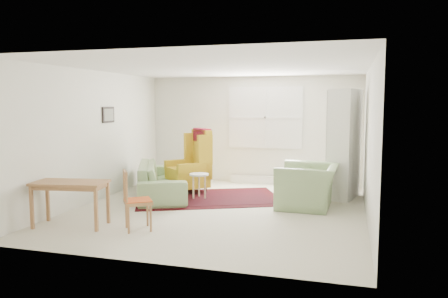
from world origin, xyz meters
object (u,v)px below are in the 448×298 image
(desk_chair, at_px, (138,200))
(wingback_chair, at_px, (187,160))
(sofa, at_px, (162,173))
(coffee_table, at_px, (302,196))
(desk, at_px, (71,204))
(cabinet, at_px, (344,144))
(armchair, at_px, (308,182))
(stool, at_px, (199,186))

(desk_chair, bearing_deg, wingback_chair, -28.16)
(sofa, relative_size, coffee_table, 4.20)
(coffee_table, bearing_deg, sofa, 173.54)
(desk, bearing_deg, coffee_table, 32.59)
(coffee_table, xyz_separation_m, cabinet, (0.69, 1.13, 0.85))
(wingback_chair, xyz_separation_m, desk, (-0.78, -2.96, -0.33))
(sofa, height_order, desk_chair, sofa)
(armchair, xyz_separation_m, desk, (-3.37, -2.28, -0.12))
(cabinet, height_order, desk_chair, cabinet)
(sofa, distance_m, desk, 2.47)
(sofa, bearing_deg, desk, 145.49)
(sofa, distance_m, stool, 0.84)
(armchair, height_order, stool, armchair)
(desk, bearing_deg, armchair, 34.05)
(sofa, xyz_separation_m, wingback_chair, (0.35, 0.53, 0.21))
(sofa, distance_m, cabinet, 3.70)
(cabinet, relative_size, desk_chair, 2.39)
(wingback_chair, distance_m, cabinet, 3.24)
(stool, relative_size, cabinet, 0.23)
(coffee_table, bearing_deg, stool, 172.07)
(desk, bearing_deg, wingback_chair, 75.25)
(cabinet, bearing_deg, coffee_table, -105.82)
(stool, height_order, desk, desk)
(wingback_chair, relative_size, cabinet, 0.63)
(wingback_chair, xyz_separation_m, stool, (0.46, -0.57, -0.42))
(armchair, xyz_separation_m, wingback_chair, (-2.59, 0.68, 0.21))
(sofa, bearing_deg, coffee_table, -120.94)
(wingback_chair, height_order, cabinet, cabinet)
(armchair, relative_size, desk_chair, 1.32)
(stool, bearing_deg, desk_chair, -93.96)
(stool, bearing_deg, armchair, -3.04)
(stool, height_order, cabinet, cabinet)
(coffee_table, distance_m, desk, 3.91)
(armchair, height_order, desk_chair, armchair)
(armchair, relative_size, stool, 2.36)
(stool, bearing_deg, coffee_table, -7.93)
(desk_chair, bearing_deg, coffee_table, -82.10)
(stool, distance_m, desk, 2.70)
(wingback_chair, bearing_deg, desk, -59.71)
(sofa, xyz_separation_m, desk_chair, (0.65, -2.33, -0.01))
(wingback_chair, distance_m, desk_chair, 2.88)
(sofa, height_order, stool, sofa)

